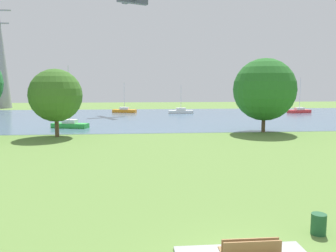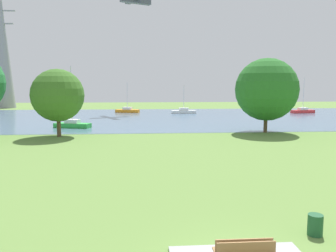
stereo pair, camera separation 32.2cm
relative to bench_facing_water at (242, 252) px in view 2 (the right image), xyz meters
name	(u,v)px [view 2 (the right image)]	position (x,y,z in m)	size (l,w,h in m)	color
ground_plane	(175,145)	(0.00, 21.73, -0.47)	(160.00, 160.00, 0.00)	olive
bench_facing_water	(242,252)	(0.00, 0.00, 0.00)	(1.80, 0.48, 0.89)	tan
litter_bin	(315,225)	(3.40, 2.02, -0.07)	(0.56, 0.56, 0.80)	#1E512D
water_surface	(160,117)	(0.00, 49.73, -0.46)	(140.00, 40.00, 0.02)	slate
sailboat_orange	(127,110)	(-6.03, 60.56, -0.02)	(5.02, 2.68, 6.11)	orange
sailboat_green	(72,124)	(-12.24, 35.89, 0.01)	(5.03, 2.85, 8.07)	green
sailboat_white	(184,111)	(5.20, 57.45, -0.02)	(4.82, 1.58, 5.55)	white
sailboat_red	(303,111)	(29.18, 56.57, -0.01)	(5.02, 2.59, 7.00)	red
tree_west_far	(58,95)	(-12.17, 28.21, 4.04)	(5.71, 5.71, 7.37)	brown
tree_east_near	(267,90)	(11.62, 29.71, 4.62)	(7.37, 7.37, 8.78)	brown
electricity_pylon	(3,48)	(-36.26, 77.16, 14.04)	(6.40, 4.40, 28.99)	gray
light_aircraft	(135,0)	(-4.16, 61.22, 21.91)	(6.26, 8.07, 2.10)	#4C5156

